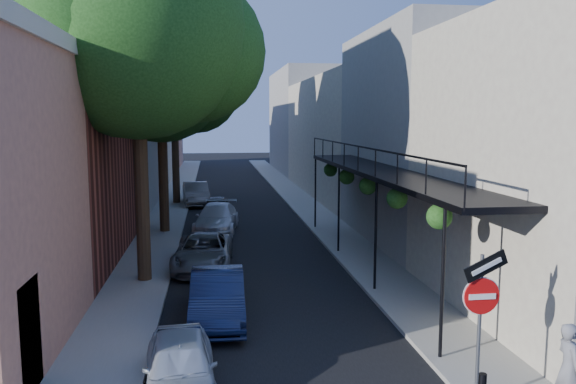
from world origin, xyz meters
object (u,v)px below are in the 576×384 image
object	(u,v)px
parked_car_b	(217,297)
pedestrian	(569,368)
parked_car_a	(180,367)
parked_car_d	(217,219)
parked_car_c	(203,252)
parked_car_e	(216,207)
parked_car_f	(196,194)
sign_post	(482,302)
oak_mid	(170,79)
oak_near	(152,35)
oak_far	(181,70)

from	to	relation	value
parked_car_b	pedestrian	world-z (taller)	pedestrian
parked_car_a	parked_car_d	world-z (taller)	parked_car_d
parked_car_c	pedestrian	size ratio (longest dim) A/B	2.66
parked_car_a	parked_car_e	xyz separation A→B (m)	(0.84, 19.83, -0.02)
parked_car_f	sign_post	bearing A→B (deg)	-82.69
parked_car_d	pedestrian	size ratio (longest dim) A/B	2.79
sign_post	parked_car_d	world-z (taller)	sign_post
parked_car_c	parked_car_d	bearing A→B (deg)	88.83
parked_car_a	parked_car_c	size ratio (longest dim) A/B	0.78
pedestrian	oak_mid	bearing A→B (deg)	29.18
sign_post	pedestrian	bearing A→B (deg)	-18.13
parked_car_c	parked_car_d	world-z (taller)	parked_car_d
parked_car_c	parked_car_d	xyz separation A→B (m)	(0.53, 6.40, 0.06)
parked_car_c	pedestrian	distance (m)	12.79
oak_near	oak_mid	xyz separation A→B (m)	(-0.05, 7.97, -0.82)
oak_mid	parked_car_b	size ratio (longest dim) A/B	2.58
parked_car_f	pedestrian	bearing A→B (deg)	-79.93
oak_near	parked_car_e	size ratio (longest dim) A/B	3.50
parked_car_e	oak_far	bearing A→B (deg)	116.25
parked_car_a	parked_car_c	bearing A→B (deg)	84.03
parked_car_b	parked_car_c	world-z (taller)	parked_car_b
parked_car_a	pedestrian	size ratio (longest dim) A/B	2.08
oak_near	parked_car_e	world-z (taller)	oak_near
sign_post	parked_car_d	size ratio (longest dim) A/B	0.66
parked_car_b	oak_near	bearing A→B (deg)	115.83
parked_car_e	sign_post	bearing A→B (deg)	-72.22
parked_car_e	parked_car_f	bearing A→B (deg)	110.47
parked_car_c	pedestrian	world-z (taller)	pedestrian
parked_car_b	parked_car_c	distance (m)	5.29
parked_car_d	parked_car_e	world-z (taller)	parked_car_d
parked_car_b	pedestrian	distance (m)	8.36
sign_post	parked_car_f	xyz separation A→B (m)	(-5.76, 25.63, -1.34)
oak_mid	parked_car_f	size ratio (longest dim) A/B	2.42
oak_far	sign_post	bearing A→B (deg)	-76.09
parked_car_d	parked_car_b	bearing A→B (deg)	-83.55
parked_car_d	parked_car_f	world-z (taller)	parked_car_f
parked_car_b	parked_car_c	xyz separation A→B (m)	(-0.44, 5.27, -0.05)
parked_car_e	parked_car_f	size ratio (longest dim) A/B	0.77
oak_near	oak_mid	world-z (taller)	oak_near
sign_post	parked_car_e	xyz separation A→B (m)	(-4.56, 21.11, -1.48)
oak_near	oak_mid	distance (m)	8.01
oak_mid	parked_car_f	distance (m)	10.55
sign_post	parked_car_e	bearing A→B (deg)	102.18
oak_mid	pedestrian	size ratio (longest dim) A/B	6.29
sign_post	parked_car_f	distance (m)	26.30
sign_post	oak_mid	size ratio (longest dim) A/B	0.29
sign_post	parked_car_a	bearing A→B (deg)	166.67
oak_far	parked_car_b	distance (m)	22.46
oak_near	parked_car_a	xyz separation A→B (m)	(1.12, -8.01, -7.30)
oak_far	parked_car_a	bearing A→B (deg)	-87.45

